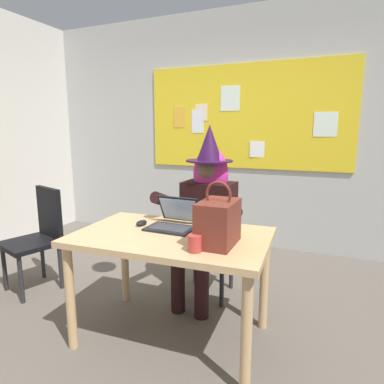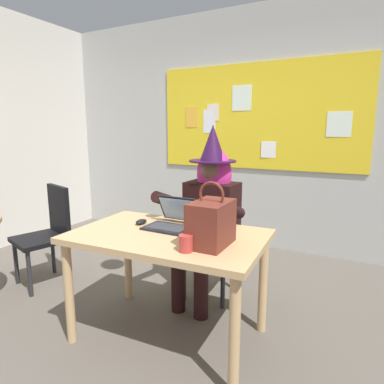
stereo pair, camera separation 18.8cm
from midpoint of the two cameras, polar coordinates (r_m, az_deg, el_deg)
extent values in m
plane|color=#5B544C|center=(2.48, -7.15, -23.83)|extent=(24.00, 24.00, 0.00)
cube|color=#B2B2AD|center=(4.05, 7.98, 10.37)|extent=(5.42, 0.10, 2.78)
cube|color=yellow|center=(3.99, 7.80, 12.70)|extent=(2.40, 0.02, 1.20)
cube|color=white|center=(4.05, 5.22, 15.78)|extent=(0.23, 0.01, 0.29)
cube|color=white|center=(3.84, 20.70, 10.84)|extent=(0.24, 0.01, 0.26)
cube|color=#F4E0C6|center=(4.16, 0.30, 13.55)|extent=(0.16, 0.01, 0.20)
cube|color=gold|center=(4.28, -3.44, 12.73)|extent=(0.17, 0.01, 0.25)
cube|color=white|center=(3.94, 9.92, 7.27)|extent=(0.19, 0.01, 0.19)
cube|color=white|center=(4.17, -0.35, 12.06)|extent=(0.16, 0.00, 0.28)
cube|color=tan|center=(2.18, -6.06, -7.73)|extent=(1.28, 0.83, 0.04)
cylinder|color=tan|center=(2.37, -22.48, -16.55)|extent=(0.06, 0.06, 0.70)
cylinder|color=tan|center=(1.89, 6.29, -23.37)|extent=(0.06, 0.06, 0.70)
cylinder|color=tan|center=(2.84, -13.40, -11.42)|extent=(0.06, 0.06, 0.70)
cylinder|color=tan|center=(2.44, 10.12, -15.03)|extent=(0.06, 0.06, 0.70)
cube|color=#2D3347|center=(2.83, 0.82, -9.20)|extent=(0.44, 0.44, 0.04)
cube|color=#2D3347|center=(2.93, 2.02, -3.50)|extent=(0.38, 0.06, 0.45)
cylinder|color=#262628|center=(2.73, 3.13, -15.29)|extent=(0.04, 0.04, 0.42)
cylinder|color=#262628|center=(2.83, -3.70, -14.27)|extent=(0.04, 0.04, 0.42)
cylinder|color=#262628|center=(3.03, 4.99, -12.59)|extent=(0.04, 0.04, 0.42)
cylinder|color=#262628|center=(3.12, -1.19, -11.81)|extent=(0.04, 0.04, 0.42)
cylinder|color=black|center=(2.58, -0.50, -16.36)|extent=(0.11, 0.11, 0.46)
cylinder|color=black|center=(2.66, -4.53, -15.49)|extent=(0.11, 0.11, 0.46)
cylinder|color=black|center=(2.62, 1.10, -9.77)|extent=(0.17, 0.43, 0.15)
cylinder|color=black|center=(2.70, -2.83, -9.13)|extent=(0.17, 0.43, 0.15)
cube|color=black|center=(2.77, 0.99, -3.62)|extent=(0.43, 0.28, 0.52)
cylinder|color=black|center=(2.44, 4.16, -2.83)|extent=(0.11, 0.47, 0.24)
cylinder|color=black|center=(2.66, -5.97, -1.75)|extent=(0.11, 0.47, 0.24)
sphere|color=brown|center=(2.70, 1.01, 3.80)|extent=(0.20, 0.20, 0.20)
ellipsoid|color=#D82D8C|center=(2.74, 1.27, 3.04)|extent=(0.31, 0.23, 0.44)
cylinder|color=#2D0F38|center=(2.69, 1.02, 5.38)|extent=(0.38, 0.38, 0.01)
cone|color=#2D0F38|center=(2.69, 1.03, 8.46)|extent=(0.21, 0.21, 0.29)
cube|color=black|center=(2.26, -6.22, -6.30)|extent=(0.32, 0.22, 0.01)
cube|color=#333338|center=(2.26, -6.22, -6.11)|extent=(0.27, 0.16, 0.00)
cube|color=black|center=(2.37, -4.36, -2.95)|extent=(0.32, 0.11, 0.19)
cube|color=#99B7E0|center=(2.36, -4.46, -3.10)|extent=(0.28, 0.09, 0.17)
ellipsoid|color=black|center=(2.39, -10.93, -5.26)|extent=(0.06, 0.11, 0.03)
cube|color=maroon|center=(1.93, 1.73, -5.38)|extent=(0.20, 0.30, 0.26)
torus|color=maroon|center=(1.89, 1.76, -0.43)|extent=(0.16, 0.02, 0.16)
cylinder|color=#B23833|center=(1.85, -2.49, -8.86)|extent=(0.08, 0.08, 0.09)
cube|color=black|center=(3.28, -27.58, -7.88)|extent=(0.53, 0.53, 0.04)
cube|color=black|center=(3.29, -24.89, -3.17)|extent=(0.37, 0.15, 0.45)
cylinder|color=#262628|center=(3.15, -28.95, -13.09)|extent=(0.04, 0.04, 0.41)
cylinder|color=#262628|center=(3.45, -31.00, -11.23)|extent=(0.04, 0.04, 0.41)
cylinder|color=#262628|center=(3.27, -23.28, -11.75)|extent=(0.04, 0.04, 0.41)
cylinder|color=#262628|center=(3.56, -25.75, -10.10)|extent=(0.04, 0.04, 0.41)
camera|label=1|loc=(0.09, -92.24, -0.42)|focal=30.97mm
camera|label=2|loc=(0.09, 87.76, 0.42)|focal=30.97mm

